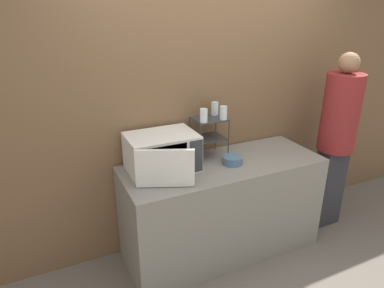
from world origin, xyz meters
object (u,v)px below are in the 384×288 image
(glass_front_left, at_px, (204,115))
(glass_back_right, at_px, (215,108))
(bowl, at_px, (232,160))
(person, at_px, (337,134))
(dish_rack, at_px, (209,129))
(glass_front_right, at_px, (223,113))
(microwave, at_px, (162,153))

(glass_front_left, height_order, glass_back_right, same)
(bowl, distance_m, person, 1.14)
(dish_rack, relative_size, glass_front_right, 3.13)
(glass_back_right, distance_m, person, 1.25)
(glass_back_right, relative_size, person, 0.06)
(microwave, xyz_separation_m, bowl, (0.58, -0.14, -0.12))
(glass_front_left, xyz_separation_m, glass_front_right, (0.18, -0.00, 0.00))
(dish_rack, bearing_deg, glass_front_left, -140.78)
(glass_front_right, xyz_separation_m, bowl, (0.02, -0.14, -0.38))
(glass_front_left, distance_m, bowl, 0.46)
(glass_front_left, xyz_separation_m, person, (1.34, -0.19, -0.31))
(glass_back_right, distance_m, bowl, 0.48)
(dish_rack, relative_size, glass_front_left, 3.13)
(glass_back_right, height_order, person, person)
(microwave, xyz_separation_m, glass_front_left, (0.38, 0.01, 0.26))
(dish_rack, distance_m, bowl, 0.33)
(dish_rack, height_order, glass_front_right, glass_front_right)
(microwave, height_order, dish_rack, dish_rack)
(dish_rack, relative_size, person, 0.20)
(glass_back_right, bearing_deg, person, -16.22)
(glass_front_left, distance_m, glass_front_right, 0.18)
(bowl, bearing_deg, person, -2.31)
(bowl, relative_size, person, 0.10)
(dish_rack, relative_size, glass_back_right, 3.13)
(glass_front_right, bearing_deg, microwave, -179.20)
(dish_rack, xyz_separation_m, glass_back_right, (0.09, 0.07, 0.16))
(microwave, xyz_separation_m, glass_front_right, (0.56, 0.01, 0.26))
(glass_back_right, bearing_deg, glass_front_left, -141.58)
(dish_rack, bearing_deg, microwave, -169.70)
(dish_rack, xyz_separation_m, glass_front_left, (-0.09, -0.07, 0.16))
(glass_front_left, bearing_deg, microwave, -178.18)
(glass_front_right, bearing_deg, bowl, -82.37)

